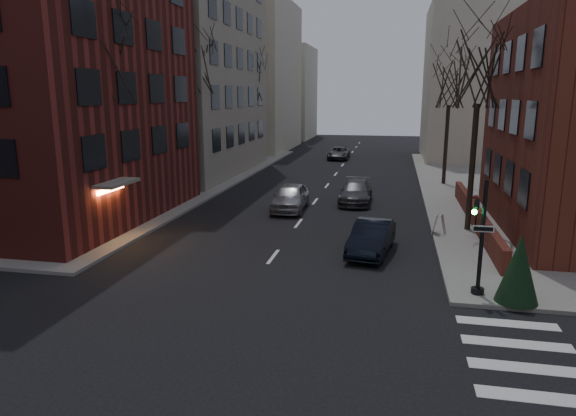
% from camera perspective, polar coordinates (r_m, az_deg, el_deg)
% --- Properties ---
extents(sidewalk_far_left, '(44.00, 44.00, 0.15)m').
position_cam_1_polar(sidewalk_far_left, '(51.95, -29.33, 3.39)').
color(sidewalk_far_left, gray).
rests_on(sidewalk_far_left, ground).
extents(building_left_brick, '(15.00, 15.00, 18.00)m').
position_cam_1_polar(building_left_brick, '(32.53, -28.30, 14.79)').
color(building_left_brick, maroon).
rests_on(building_left_brick, ground).
extents(building_left_tan, '(18.00, 18.00, 28.00)m').
position_cam_1_polar(building_left_tan, '(48.54, -16.40, 20.48)').
color(building_left_tan, gray).
rests_on(building_left_tan, ground).
extents(low_wall_right, '(0.35, 16.00, 1.00)m').
position_cam_1_polar(low_wall_right, '(28.75, 20.10, -0.81)').
color(low_wall_right, '#5F261B').
rests_on(low_wall_right, sidewalk_far_right).
extents(building_distant_la, '(14.00, 16.00, 18.00)m').
position_cam_1_polar(building_distant_la, '(66.80, -5.87, 14.30)').
color(building_distant_la, beige).
rests_on(building_distant_la, ground).
extents(building_distant_ra, '(14.00, 14.00, 16.00)m').
position_cam_1_polar(building_distant_ra, '(59.58, 21.97, 12.73)').
color(building_distant_ra, beige).
rests_on(building_distant_ra, ground).
extents(building_distant_lb, '(10.00, 12.00, 14.00)m').
position_cam_1_polar(building_distant_lb, '(82.69, -0.87, 12.63)').
color(building_distant_lb, beige).
rests_on(building_distant_lb, ground).
extents(traffic_signal, '(0.76, 0.44, 4.00)m').
position_cam_1_polar(traffic_signal, '(18.65, 20.50, -3.85)').
color(traffic_signal, black).
rests_on(traffic_signal, sidewalk_far_right).
extents(tree_left_a, '(4.18, 4.18, 10.26)m').
position_cam_1_polar(tree_left_a, '(26.60, -20.19, 15.17)').
color(tree_left_a, '#2D231C').
rests_on(tree_left_a, sidewalk_far_left).
extents(tree_left_b, '(4.40, 4.40, 10.80)m').
position_cam_1_polar(tree_left_b, '(37.39, -10.27, 15.43)').
color(tree_left_b, '#2D231C').
rests_on(tree_left_b, sidewalk_far_left).
extents(tree_left_c, '(3.96, 3.96, 9.72)m').
position_cam_1_polar(tree_left_c, '(50.63, -4.19, 13.80)').
color(tree_left_c, '#2D231C').
rests_on(tree_left_c, sidewalk_far_left).
extents(tree_right_a, '(3.96, 3.96, 9.72)m').
position_cam_1_polar(tree_right_a, '(27.02, 20.53, 14.15)').
color(tree_right_a, '#2D231C').
rests_on(tree_right_a, sidewalk_far_right).
extents(tree_right_b, '(3.74, 3.74, 9.18)m').
position_cam_1_polar(tree_right_b, '(40.91, 17.55, 12.94)').
color(tree_right_b, '#2D231C').
rests_on(tree_right_b, sidewalk_far_right).
extents(streetlamp_near, '(0.36, 0.36, 6.28)m').
position_cam_1_polar(streetlamp_near, '(33.52, -11.55, 7.73)').
color(streetlamp_near, black).
rests_on(streetlamp_near, sidewalk_far_left).
extents(streetlamp_far, '(0.36, 0.36, 6.28)m').
position_cam_1_polar(streetlamp_far, '(52.46, -2.88, 9.63)').
color(streetlamp_far, black).
rests_on(streetlamp_far, sidewalk_far_left).
extents(parked_sedan, '(2.11, 4.53, 1.44)m').
position_cam_1_polar(parked_sedan, '(22.96, 9.27, -3.27)').
color(parked_sedan, black).
rests_on(parked_sedan, ground).
extents(car_lane_silver, '(2.00, 4.76, 1.61)m').
position_cam_1_polar(car_lane_silver, '(31.10, 0.26, 1.23)').
color(car_lane_silver, '#98979C').
rests_on(car_lane_silver, ground).
extents(car_lane_gray, '(2.00, 4.90, 1.42)m').
position_cam_1_polar(car_lane_gray, '(33.46, 7.54, 1.77)').
color(car_lane_gray, '#3D3D42').
rests_on(car_lane_gray, ground).
extents(car_lane_far, '(2.21, 4.71, 1.30)m').
position_cam_1_polar(car_lane_far, '(55.96, 5.65, 6.08)').
color(car_lane_far, '#434248').
rests_on(car_lane_far, ground).
extents(sandwich_board, '(0.58, 0.70, 0.98)m').
position_cam_1_polar(sandwich_board, '(26.43, 16.45, -1.70)').
color(sandwich_board, white).
rests_on(sandwich_board, sidewalk_far_right).
extents(evergreen_shrub, '(1.77, 1.77, 2.30)m').
position_cam_1_polar(evergreen_shrub, '(18.60, 24.27, -6.19)').
color(evergreen_shrub, black).
rests_on(evergreen_shrub, sidewalk_far_right).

